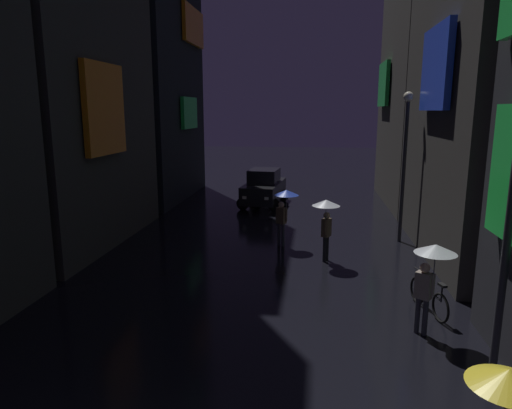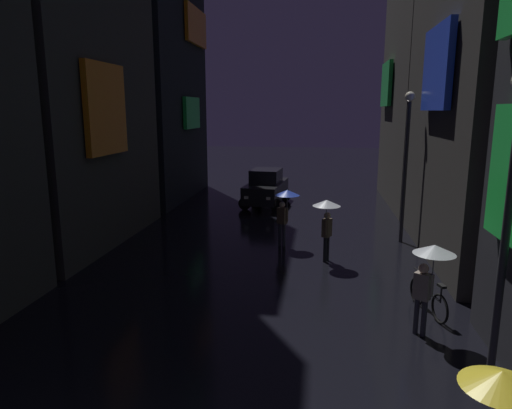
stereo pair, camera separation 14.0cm
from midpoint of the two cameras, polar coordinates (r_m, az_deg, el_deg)
The scene contains 8 objects.
pedestrian_near_crossing_yellow at distance 6.30m, azimuth 28.42°, elevation -21.09°, with size 0.90×0.90×2.12m.
pedestrian_foreground_right_clear at distance 14.96m, azimuth 8.50°, elevation -1.06°, with size 0.90×0.90×2.12m.
pedestrian_foreground_left_blue at distance 16.62m, azimuth 3.37°, elevation 0.33°, with size 0.90×0.90×2.12m.
pedestrian_midstreet_left_clear at distance 10.65m, azimuth 20.74°, elevation -6.97°, with size 0.90×0.90×2.12m.
bicycle_parked_at_storefront at distance 12.26m, azimuth 20.49°, elevation -10.87°, with size 0.56×1.77×0.96m.
car_distant at distance 24.05m, azimuth 0.84°, elevation 2.09°, with size 2.51×4.27×1.92m.
streetlamp_right_far at distance 17.79m, azimuth 17.91°, elevation 6.48°, with size 0.36×0.36×5.60m.
streetlamp_right_near at distance 8.69m, azimuth 28.96°, elevation 0.57°, with size 0.36×0.36×5.58m.
Camera 1 is at (1.72, -2.84, 4.94)m, focal length 32.00 mm.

